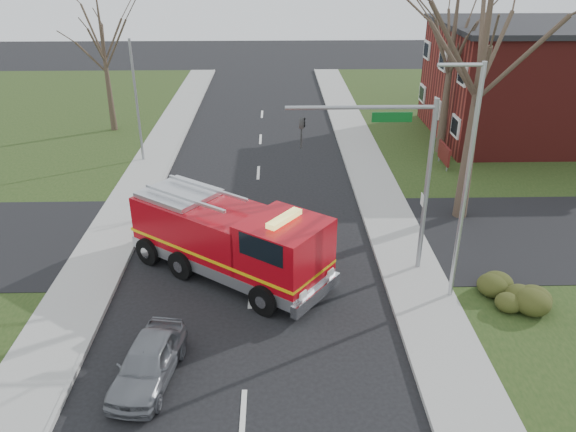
{
  "coord_description": "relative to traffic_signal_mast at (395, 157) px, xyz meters",
  "views": [
    {
      "loc": [
        0.95,
        -17.31,
        11.52
      ],
      "look_at": [
        1.43,
        2.31,
        2.0
      ],
      "focal_mm": 35.0,
      "sensor_mm": 36.0,
      "label": 1
    }
  ],
  "objects": [
    {
      "name": "sidewalk_right",
      "position": [
        0.99,
        -1.5,
        -4.63
      ],
      "size": [
        2.4,
        80.0,
        0.15
      ],
      "primitive_type": "cube",
      "color": "#969691",
      "rests_on": "ground"
    },
    {
      "name": "sidewalk_left",
      "position": [
        -11.41,
        -1.5,
        -4.63
      ],
      "size": [
        2.4,
        80.0,
        0.15
      ],
      "primitive_type": "cube",
      "color": "#969691",
      "rests_on": "ground"
    },
    {
      "name": "fire_engine",
      "position": [
        -5.96,
        -0.16,
        -3.26
      ],
      "size": [
        7.95,
        6.94,
        3.2
      ],
      "rotation": [
        0.0,
        0.0,
        0.92
      ],
      "color": "#A10711",
      "rests_on": "ground"
    },
    {
      "name": "parked_car_maroon",
      "position": [
        -8.01,
        -5.95,
        -4.08
      ],
      "size": [
        2.04,
        3.87,
        1.26
      ],
      "primitive_type": "imported",
      "rotation": [
        0.0,
        0.0,
        -0.16
      ],
      "color": "slate",
      "rests_on": "ground"
    },
    {
      "name": "traffic_signal_mast",
      "position": [
        0.0,
        0.0,
        0.0
      ],
      "size": [
        5.29,
        0.18,
        6.8
      ],
      "color": "gray",
      "rests_on": "ground"
    },
    {
      "name": "health_center_sign",
      "position": [
        5.29,
        11.0,
        -3.83
      ],
      "size": [
        0.12,
        2.0,
        1.4
      ],
      "color": "#521513",
      "rests_on": "ground"
    },
    {
      "name": "brick_building",
      "position": [
        13.79,
        16.5,
        -1.05
      ],
      "size": [
        15.4,
        10.4,
        7.25
      ],
      "color": "maroon",
      "rests_on": "ground"
    },
    {
      "name": "bare_tree_far",
      "position": [
        5.79,
        13.5,
        1.78
      ],
      "size": [
        5.25,
        5.25,
        10.5
      ],
      "color": "#33271E",
      "rests_on": "ground"
    },
    {
      "name": "bare_tree_near",
      "position": [
        4.29,
        4.5,
        2.71
      ],
      "size": [
        6.0,
        6.0,
        12.0
      ],
      "color": "#33271E",
      "rests_on": "ground"
    },
    {
      "name": "streetlight_pole",
      "position": [
        1.93,
        -2.0,
        -0.16
      ],
      "size": [
        1.48,
        0.16,
        8.4
      ],
      "color": "#B7BABF",
      "rests_on": "ground"
    },
    {
      "name": "hedge_corner",
      "position": [
        3.79,
        -2.5,
        -4.13
      ],
      "size": [
        2.8,
        2.0,
        0.9
      ],
      "primitive_type": "ellipsoid",
      "color": "#273212",
      "rests_on": "lawn_right"
    },
    {
      "name": "ground",
      "position": [
        -5.21,
        -1.5,
        -4.71
      ],
      "size": [
        120.0,
        120.0,
        0.0
      ],
      "primitive_type": "plane",
      "color": "black",
      "rests_on": "ground"
    },
    {
      "name": "utility_pole_far",
      "position": [
        -12.01,
        12.5,
        -1.21
      ],
      "size": [
        0.14,
        0.14,
        7.0
      ],
      "primitive_type": "cylinder",
      "color": "gray",
      "rests_on": "ground"
    },
    {
      "name": "bare_tree_left",
      "position": [
        -15.21,
        18.5,
        0.86
      ],
      "size": [
        4.5,
        4.5,
        9.0
      ],
      "color": "#33271E",
      "rests_on": "ground"
    }
  ]
}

